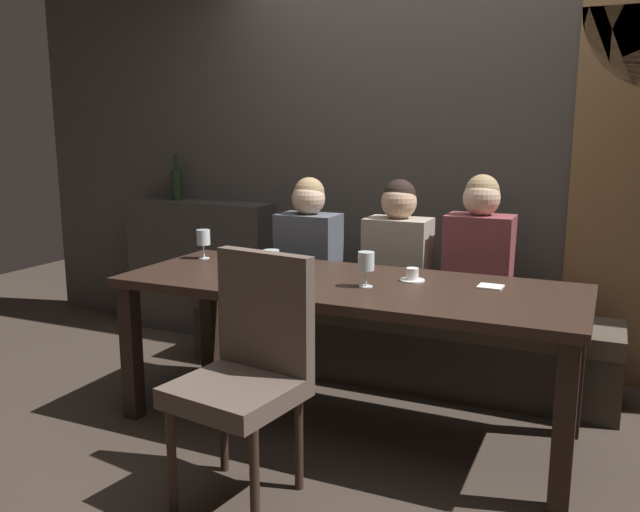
{
  "coord_description": "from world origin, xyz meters",
  "views": [
    {
      "loc": [
        1.13,
        -2.83,
        1.46
      ],
      "look_at": [
        -0.17,
        0.06,
        0.84
      ],
      "focal_mm": 36.72,
      "sensor_mm": 36.0,
      "label": 1
    }
  ],
  "objects_px": {
    "chair_near_side": "(249,361)",
    "wine_glass_end_left": "(203,239)",
    "diner_bearded": "(398,248)",
    "diner_far_end": "(479,249)",
    "dining_table": "(347,299)",
    "espresso_cup": "(412,276)",
    "wine_glass_center_front": "(271,260)",
    "wine_glass_far_right": "(366,262)",
    "banquette_bench": "(391,341)",
    "diner_redhead": "(309,241)",
    "dessert_plate": "(264,260)",
    "wine_bottle_dark_red": "(177,183)"
  },
  "relations": [
    {
      "from": "diner_bearded",
      "to": "wine_bottle_dark_red",
      "type": "height_order",
      "value": "wine_bottle_dark_red"
    },
    {
      "from": "diner_far_end",
      "to": "dessert_plate",
      "type": "bearing_deg",
      "value": -154.14
    },
    {
      "from": "dining_table",
      "to": "banquette_bench",
      "type": "bearing_deg",
      "value": 90.0
    },
    {
      "from": "dining_table",
      "to": "espresso_cup",
      "type": "relative_size",
      "value": 18.33
    },
    {
      "from": "wine_bottle_dark_red",
      "to": "wine_glass_center_front",
      "type": "height_order",
      "value": "wine_bottle_dark_red"
    },
    {
      "from": "wine_glass_end_left",
      "to": "diner_far_end",
      "type": "bearing_deg",
      "value": 20.78
    },
    {
      "from": "dining_table",
      "to": "wine_glass_center_front",
      "type": "relative_size",
      "value": 13.41
    },
    {
      "from": "diner_far_end",
      "to": "dessert_plate",
      "type": "distance_m",
      "value": 1.18
    },
    {
      "from": "diner_bearded",
      "to": "wine_glass_center_front",
      "type": "xyz_separation_m",
      "value": [
        -0.34,
        -0.88,
        0.06
      ]
    },
    {
      "from": "wine_glass_center_front",
      "to": "wine_glass_end_left",
      "type": "xyz_separation_m",
      "value": [
        -0.64,
        0.39,
        -0.0
      ]
    },
    {
      "from": "dining_table",
      "to": "espresso_cup",
      "type": "distance_m",
      "value": 0.33
    },
    {
      "from": "chair_near_side",
      "to": "espresso_cup",
      "type": "distance_m",
      "value": 0.97
    },
    {
      "from": "wine_glass_end_left",
      "to": "espresso_cup",
      "type": "xyz_separation_m",
      "value": [
        1.23,
        -0.06,
        -0.09
      ]
    },
    {
      "from": "diner_redhead",
      "to": "wine_bottle_dark_red",
      "type": "xyz_separation_m",
      "value": [
        -1.23,
        0.37,
        0.28
      ]
    },
    {
      "from": "wine_glass_far_right",
      "to": "dessert_plate",
      "type": "distance_m",
      "value": 0.76
    },
    {
      "from": "wine_bottle_dark_red",
      "to": "espresso_cup",
      "type": "distance_m",
      "value": 2.25
    },
    {
      "from": "banquette_bench",
      "to": "espresso_cup",
      "type": "xyz_separation_m",
      "value": [
        0.28,
        -0.57,
        0.54
      ]
    },
    {
      "from": "banquette_bench",
      "to": "diner_far_end",
      "type": "bearing_deg",
      "value": 3.53
    },
    {
      "from": "wine_glass_end_left",
      "to": "wine_glass_center_front",
      "type": "bearing_deg",
      "value": -31.36
    },
    {
      "from": "wine_glass_far_right",
      "to": "wine_glass_end_left",
      "type": "height_order",
      "value": "same"
    },
    {
      "from": "wine_glass_center_front",
      "to": "wine_glass_far_right",
      "type": "xyz_separation_m",
      "value": [
        0.42,
        0.14,
        0.0
      ]
    },
    {
      "from": "diner_redhead",
      "to": "espresso_cup",
      "type": "relative_size",
      "value": 6.05
    },
    {
      "from": "wine_bottle_dark_red",
      "to": "wine_glass_center_front",
      "type": "xyz_separation_m",
      "value": [
        1.45,
        -1.26,
        -0.21
      ]
    },
    {
      "from": "diner_far_end",
      "to": "dessert_plate",
      "type": "relative_size",
      "value": 4.04
    },
    {
      "from": "chair_near_side",
      "to": "dessert_plate",
      "type": "relative_size",
      "value": 5.16
    },
    {
      "from": "chair_near_side",
      "to": "wine_glass_end_left",
      "type": "height_order",
      "value": "chair_near_side"
    },
    {
      "from": "chair_near_side",
      "to": "diner_bearded",
      "type": "distance_m",
      "value": 1.43
    },
    {
      "from": "banquette_bench",
      "to": "wine_glass_end_left",
      "type": "relative_size",
      "value": 15.24
    },
    {
      "from": "diner_far_end",
      "to": "wine_glass_far_right",
      "type": "distance_m",
      "value": 0.88
    },
    {
      "from": "chair_near_side",
      "to": "wine_glass_center_front",
      "type": "bearing_deg",
      "value": 108.61
    },
    {
      "from": "wine_glass_center_front",
      "to": "wine_bottle_dark_red",
      "type": "bearing_deg",
      "value": 139.08
    },
    {
      "from": "wine_glass_center_front",
      "to": "wine_glass_end_left",
      "type": "distance_m",
      "value": 0.75
    },
    {
      "from": "banquette_bench",
      "to": "diner_redhead",
      "type": "relative_size",
      "value": 3.45
    },
    {
      "from": "diner_bearded",
      "to": "wine_glass_end_left",
      "type": "relative_size",
      "value": 4.46
    },
    {
      "from": "chair_near_side",
      "to": "wine_glass_end_left",
      "type": "distance_m",
      "value": 1.26
    },
    {
      "from": "diner_far_end",
      "to": "wine_glass_center_front",
      "type": "xyz_separation_m",
      "value": [
        -0.78,
        -0.93,
        0.04
      ]
    },
    {
      "from": "diner_bearded",
      "to": "diner_far_end",
      "type": "distance_m",
      "value": 0.45
    },
    {
      "from": "diner_redhead",
      "to": "diner_bearded",
      "type": "bearing_deg",
      "value": -0.71
    },
    {
      "from": "dessert_plate",
      "to": "diner_bearded",
      "type": "bearing_deg",
      "value": 36.83
    },
    {
      "from": "diner_redhead",
      "to": "diner_bearded",
      "type": "distance_m",
      "value": 0.56
    },
    {
      "from": "wine_glass_far_right",
      "to": "wine_bottle_dark_red",
      "type": "bearing_deg",
      "value": 149.06
    },
    {
      "from": "wine_bottle_dark_red",
      "to": "wine_glass_end_left",
      "type": "height_order",
      "value": "wine_bottle_dark_red"
    },
    {
      "from": "chair_near_side",
      "to": "diner_redhead",
      "type": "bearing_deg",
      "value": 105.87
    },
    {
      "from": "wine_glass_end_left",
      "to": "dessert_plate",
      "type": "distance_m",
      "value": 0.38
    },
    {
      "from": "diner_redhead",
      "to": "wine_glass_far_right",
      "type": "height_order",
      "value": "diner_redhead"
    },
    {
      "from": "chair_near_side",
      "to": "wine_bottle_dark_red",
      "type": "distance_m",
      "value": 2.46
    },
    {
      "from": "chair_near_side",
      "to": "wine_glass_center_front",
      "type": "distance_m",
      "value": 0.62
    },
    {
      "from": "wine_bottle_dark_red",
      "to": "diner_bearded",
      "type": "bearing_deg",
      "value": -11.94
    },
    {
      "from": "dining_table",
      "to": "banquette_bench",
      "type": "distance_m",
      "value": 0.82
    },
    {
      "from": "banquette_bench",
      "to": "espresso_cup",
      "type": "height_order",
      "value": "espresso_cup"
    }
  ]
}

